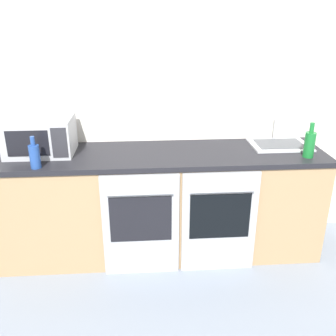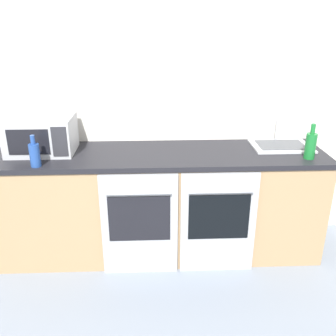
{
  "view_description": "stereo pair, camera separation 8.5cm",
  "coord_description": "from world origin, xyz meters",
  "px_view_note": "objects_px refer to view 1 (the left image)",
  "views": [
    {
      "loc": [
        -0.14,
        -0.83,
        1.93
      ],
      "look_at": [
        0.07,
        2.01,
        0.77
      ],
      "focal_mm": 40.0,
      "sensor_mm": 36.0,
      "label": 1
    },
    {
      "loc": [
        -0.05,
        -0.84,
        1.93
      ],
      "look_at": [
        0.07,
        2.01,
        0.77
      ],
      "focal_mm": 40.0,
      "sensor_mm": 36.0,
      "label": 2
    }
  ],
  "objects_px": {
    "microwave": "(40,136)",
    "sink": "(279,144)",
    "bottle_blue": "(35,156)",
    "oven_right": "(219,222)",
    "oven_left": "(141,225)",
    "bottle_green": "(310,144)"
  },
  "relations": [
    {
      "from": "microwave",
      "to": "bottle_blue",
      "type": "relative_size",
      "value": 2.18
    },
    {
      "from": "bottle_blue",
      "to": "oven_left",
      "type": "bearing_deg",
      "value": -5.8
    },
    {
      "from": "oven_left",
      "to": "bottle_blue",
      "type": "distance_m",
      "value": 0.94
    },
    {
      "from": "oven_left",
      "to": "bottle_green",
      "type": "height_order",
      "value": "bottle_green"
    },
    {
      "from": "oven_left",
      "to": "oven_right",
      "type": "distance_m",
      "value": 0.61
    },
    {
      "from": "microwave",
      "to": "sink",
      "type": "height_order",
      "value": "microwave"
    },
    {
      "from": "bottle_green",
      "to": "bottle_blue",
      "type": "bearing_deg",
      "value": -177.82
    },
    {
      "from": "bottle_blue",
      "to": "sink",
      "type": "distance_m",
      "value": 1.97
    },
    {
      "from": "oven_left",
      "to": "oven_right",
      "type": "xyz_separation_m",
      "value": [
        0.61,
        0.0,
        0.0
      ]
    },
    {
      "from": "oven_left",
      "to": "sink",
      "type": "distance_m",
      "value": 1.36
    },
    {
      "from": "bottle_blue",
      "to": "oven_right",
      "type": "bearing_deg",
      "value": -3.2
    },
    {
      "from": "microwave",
      "to": "sink",
      "type": "xyz_separation_m",
      "value": [
        1.97,
        0.05,
        -0.13
      ]
    },
    {
      "from": "oven_left",
      "to": "microwave",
      "type": "xyz_separation_m",
      "value": [
        -0.78,
        0.39,
        0.61
      ]
    },
    {
      "from": "sink",
      "to": "oven_left",
      "type": "bearing_deg",
      "value": -159.7
    },
    {
      "from": "oven_right",
      "to": "bottle_blue",
      "type": "relative_size",
      "value": 3.62
    },
    {
      "from": "oven_left",
      "to": "microwave",
      "type": "relative_size",
      "value": 1.66
    },
    {
      "from": "oven_right",
      "to": "bottle_blue",
      "type": "height_order",
      "value": "bottle_blue"
    },
    {
      "from": "bottle_blue",
      "to": "microwave",
      "type": "bearing_deg",
      "value": 95.64
    },
    {
      "from": "oven_left",
      "to": "bottle_blue",
      "type": "height_order",
      "value": "bottle_blue"
    },
    {
      "from": "bottle_green",
      "to": "sink",
      "type": "bearing_deg",
      "value": 113.83
    },
    {
      "from": "oven_right",
      "to": "microwave",
      "type": "relative_size",
      "value": 1.66
    },
    {
      "from": "oven_left",
      "to": "bottle_green",
      "type": "xyz_separation_m",
      "value": [
        1.32,
        0.15,
        0.58
      ]
    }
  ]
}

